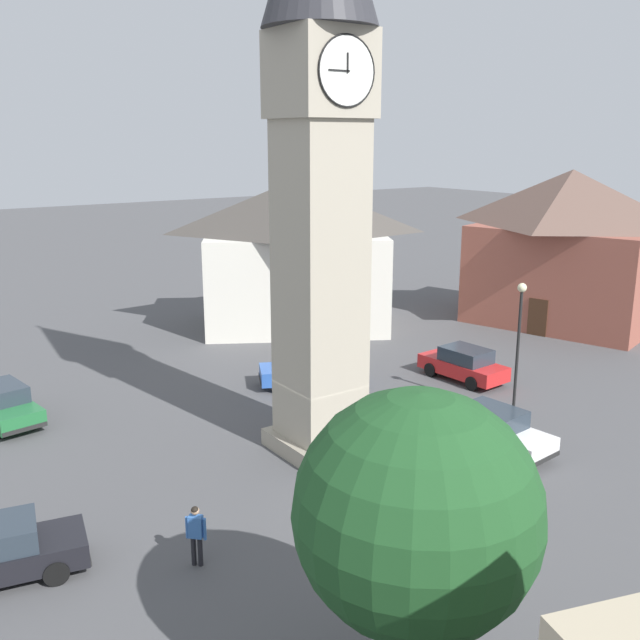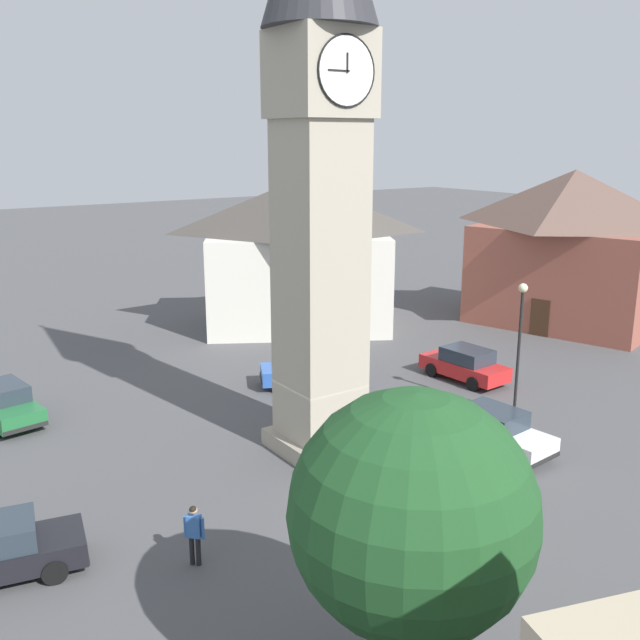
# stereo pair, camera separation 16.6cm
# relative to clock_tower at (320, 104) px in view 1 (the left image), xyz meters

# --- Properties ---
(ground_plane) EXTENTS (200.00, 200.00, 0.00)m
(ground_plane) POSITION_rel_clock_tower_xyz_m (-0.00, -0.00, -11.85)
(ground_plane) COLOR #4C4C4F
(clock_tower) EXTENTS (3.71, 3.71, 20.27)m
(clock_tower) POSITION_rel_clock_tower_xyz_m (0.00, 0.00, 0.00)
(clock_tower) COLOR gray
(clock_tower) RESTS_ON ground
(car_silver_kerb) EXTENTS (2.10, 4.27, 1.53)m
(car_silver_kerb) POSITION_rel_clock_tower_xyz_m (-5.01, 3.64, -11.09)
(car_silver_kerb) COLOR white
(car_silver_kerb) RESTS_ON ground
(car_red_corner) EXTENTS (4.45, 3.34, 1.53)m
(car_red_corner) POSITION_rel_clock_tower_xyz_m (-3.34, -5.80, -11.09)
(car_red_corner) COLOR #2D5BB7
(car_red_corner) RESTS_ON ground
(car_white_side) EXTENTS (2.01, 4.23, 1.53)m
(car_white_side) POSITION_rel_clock_tower_xyz_m (-9.67, -2.34, -11.09)
(car_white_side) COLOR red
(car_white_side) RESTS_ON ground
(car_black_far) EXTENTS (2.29, 4.33, 1.53)m
(car_black_far) POSITION_rel_clock_tower_xyz_m (8.76, -9.01, -11.09)
(car_black_far) COLOR #236B38
(car_black_far) RESTS_ON ground
(pedestrian) EXTENTS (0.42, 0.42, 1.69)m
(pedestrian) POSITION_rel_clock_tower_xyz_m (6.75, 4.07, -10.84)
(pedestrian) COLOR black
(pedestrian) RESTS_ON ground
(tree) EXTENTS (4.57, 4.57, 6.54)m
(tree) POSITION_rel_clock_tower_xyz_m (5.45, 10.84, -7.61)
(tree) COLOR brown
(tree) RESTS_ON ground
(building_shop_left) EXTENTS (12.76, 11.47, 8.52)m
(building_shop_left) POSITION_rel_clock_tower_xyz_m (-8.60, -14.76, -7.49)
(building_shop_left) COLOR silver
(building_shop_left) RESTS_ON ground
(building_terrace_right) EXTENTS (10.18, 12.14, 9.05)m
(building_terrace_right) POSITION_rel_clock_tower_xyz_m (-22.10, -6.32, -7.22)
(building_terrace_right) COLOR #995142
(building_terrace_right) RESTS_ON ground
(lamp_post) EXTENTS (0.36, 0.36, 5.36)m
(lamp_post) POSITION_rel_clock_tower_xyz_m (-8.34, 1.73, -8.29)
(lamp_post) COLOR black
(lamp_post) RESTS_ON ground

